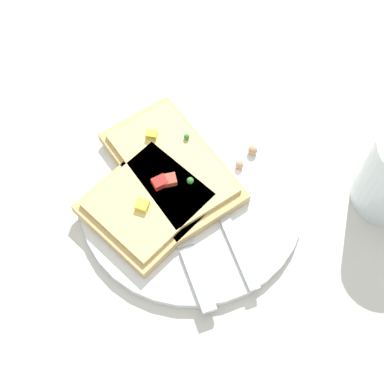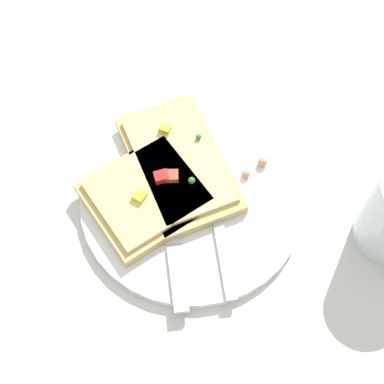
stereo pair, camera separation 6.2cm
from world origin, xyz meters
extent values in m
plane|color=beige|center=(0.00, 0.00, 0.00)|extent=(4.00, 4.00, 0.00)
cylinder|color=white|center=(0.00, 0.00, 0.01)|extent=(0.26, 0.26, 0.01)
cube|color=#B7B7BC|center=(0.03, -0.07, 0.01)|extent=(0.02, 0.13, 0.01)
cube|color=#B7B7BC|center=(0.02, 0.02, 0.01)|extent=(0.03, 0.05, 0.01)
cube|color=#B7B7BC|center=(0.03, 0.06, 0.01)|extent=(0.01, 0.03, 0.00)
cube|color=#B7B7BC|center=(0.02, 0.06, 0.01)|extent=(0.01, 0.03, 0.00)
cube|color=#B7B7BC|center=(0.02, 0.06, 0.01)|extent=(0.01, 0.03, 0.00)
cube|color=#B7B7BC|center=(0.01, 0.06, 0.01)|extent=(0.01, 0.03, 0.00)
cube|color=#B7B7BC|center=(-0.02, -0.10, 0.01)|extent=(0.02, 0.07, 0.01)
cube|color=#B7B7BC|center=(-0.03, 0.00, 0.01)|extent=(0.03, 0.12, 0.00)
cube|color=tan|center=(-0.01, 0.04, 0.02)|extent=(0.15, 0.20, 0.01)
cube|color=#E5CC7A|center=(-0.01, 0.04, 0.03)|extent=(0.13, 0.17, 0.01)
sphere|color=#388433|center=(0.01, 0.07, 0.04)|extent=(0.01, 0.01, 0.01)
cube|color=yellow|center=(-0.03, 0.08, 0.04)|extent=(0.02, 0.01, 0.01)
cube|color=red|center=(-0.03, 0.01, 0.04)|extent=(0.02, 0.02, 0.01)
sphere|color=#388433|center=(0.00, 0.01, 0.04)|extent=(0.01, 0.01, 0.01)
cube|color=tan|center=(-0.05, 0.00, 0.02)|extent=(0.17, 0.17, 0.01)
cube|color=#E5CC7A|center=(-0.05, 0.00, 0.03)|extent=(0.15, 0.15, 0.01)
cube|color=yellow|center=(-0.06, -0.01, 0.04)|extent=(0.02, 0.02, 0.01)
cube|color=#D14733|center=(-0.02, 0.01, 0.04)|extent=(0.02, 0.01, 0.01)
sphere|color=tan|center=(-0.01, 0.01, 0.02)|extent=(0.01, 0.01, 0.01)
sphere|color=tan|center=(0.07, 0.02, 0.02)|extent=(0.01, 0.01, 0.01)
sphere|color=tan|center=(0.09, 0.04, 0.02)|extent=(0.01, 0.01, 0.01)
sphere|color=tan|center=(0.01, -0.01, 0.02)|extent=(0.01, 0.01, 0.01)
sphere|color=tan|center=(-0.07, 0.05, 0.02)|extent=(0.01, 0.01, 0.01)
camera|label=1|loc=(-0.08, -0.28, 0.56)|focal=50.00mm
camera|label=2|loc=(-0.02, -0.29, 0.56)|focal=50.00mm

